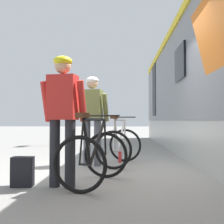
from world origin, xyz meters
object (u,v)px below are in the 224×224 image
Objects in this scene: water_bottle_near_the_bikes at (120,157)px; platform_sign_post at (69,100)px; bicycle_far_black at (94,156)px; backpack_on_platform at (23,172)px; bicycle_near_white at (120,145)px; cyclist_far_in_red at (63,108)px; cyclist_near_in_olive at (92,112)px.

platform_sign_post is (-1.87, 4.21, 1.51)m from water_bottle_near_the_bikes.
platform_sign_post reaches higher than bicycle_far_black.
backpack_on_platform is at bearing -172.20° from bicycle_far_black.
backpack_on_platform is (-1.29, -1.92, -0.20)m from bicycle_near_white.
backpack_on_platform is at bearing 178.58° from cyclist_far_in_red.
bicycle_near_white is 0.50× the size of platform_sign_post.
cyclist_near_in_olive reaches higher than backpack_on_platform.
cyclist_near_in_olive is 1.86m from cyclist_far_in_red.
bicycle_near_white is 5.10m from platform_sign_post.
cyclist_far_in_red is 0.78m from bicycle_far_black.
bicycle_far_black is (0.41, 0.14, -0.65)m from cyclist_far_in_red.
platform_sign_post is at bearing 93.97° from backpack_on_platform.
bicycle_far_black is (0.20, -1.70, -0.65)m from cyclist_near_in_olive.
water_bottle_near_the_bikes is at bearing -66.01° from platform_sign_post.
bicycle_far_black is at bearing 19.40° from cyclist_far_in_red.
cyclist_far_in_red reaches higher than water_bottle_near_the_bikes.
cyclist_near_in_olive is at bearing 83.57° from cyclist_far_in_red.
cyclist_far_in_red is at bearing -80.20° from platform_sign_post.
bicycle_far_black is 5.19× the size of water_bottle_near_the_bikes.
backpack_on_platform is 6.69m from platform_sign_post.
bicycle_far_black is at bearing 6.66° from backpack_on_platform.
platform_sign_post is at bearing 103.54° from bicycle_far_black.
cyclist_far_in_red is 2.60m from water_bottle_near_the_bikes.
platform_sign_post is (-1.87, 4.59, 1.22)m from bicycle_near_white.
platform_sign_post reaches higher than backpack_on_platform.
bicycle_far_black is 3.04× the size of backpack_on_platform.
water_bottle_near_the_bikes is 4.85m from platform_sign_post.
cyclist_near_in_olive is 4.40× the size of backpack_on_platform.
cyclist_far_in_red is 0.73× the size of platform_sign_post.
backpack_on_platform is (-0.54, 0.01, -0.85)m from cyclist_far_in_red.
bicycle_near_white is 0.47m from water_bottle_near_the_bikes.
platform_sign_post reaches higher than cyclist_far_in_red.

